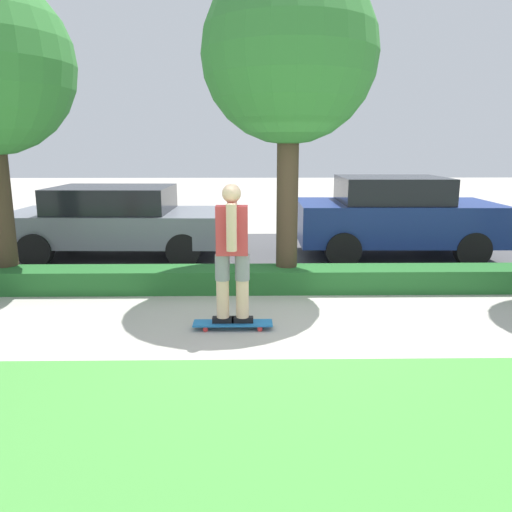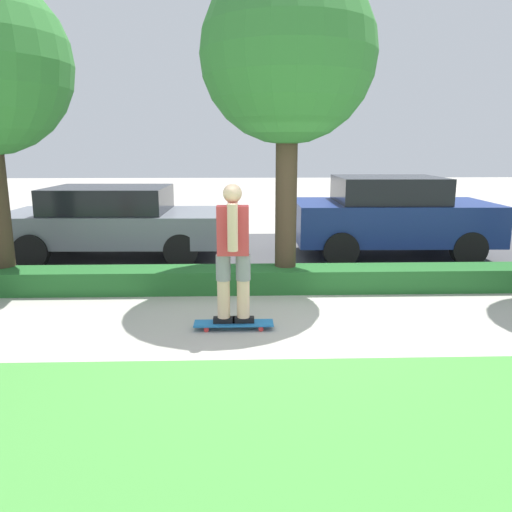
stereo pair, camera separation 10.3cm
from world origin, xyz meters
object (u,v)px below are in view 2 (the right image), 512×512
tree_mid (288,57)px  parked_car_front (115,220)px  skater_person (233,251)px  skateboard (234,324)px  parked_car_middle (391,215)px

tree_mid → parked_car_front: size_ratio=1.07×
skater_person → parked_car_front: (-2.40, 4.16, -0.24)m
skateboard → skater_person: skater_person is taller
tree_mid → parked_car_front: 4.79m
tree_mid → parked_car_middle: bearing=44.1°
parked_car_middle → tree_mid: bearing=-134.8°
parked_car_front → parked_car_middle: 5.50m
skater_person → tree_mid: 3.15m
skateboard → tree_mid: 3.90m
tree_mid → parked_car_middle: tree_mid is taller
skateboard → parked_car_front: bearing=120.0°
skateboard → tree_mid: bearing=66.4°
skater_person → tree_mid: tree_mid is taller
parked_car_middle → parked_car_front: bearing=179.9°
tree_mid → parked_car_front: (-3.19, 2.35, -2.70)m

